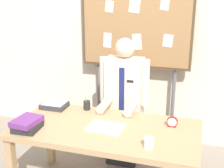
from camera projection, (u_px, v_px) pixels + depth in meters
name	position (u px, v px, depth m)	size (l,w,h in m)	color
back_wall	(139.00, 37.00, 3.77)	(6.40, 0.08, 2.70)	beige
desk	(106.00, 135.00, 2.75)	(1.68, 0.84, 0.73)	tan
person	(124.00, 107.00, 3.33)	(0.55, 0.56, 1.44)	#2D2D33
bulletin_board	(136.00, 26.00, 3.53)	(1.34, 0.09, 2.07)	#4C3823
book_stack	(27.00, 124.00, 2.66)	(0.23, 0.27, 0.11)	#262626
open_notebook	(106.00, 127.00, 2.70)	(0.32, 0.23, 0.01)	silver
desk_clock	(172.00, 122.00, 2.72)	(0.10, 0.04, 0.10)	maroon
coffee_mug	(149.00, 143.00, 2.35)	(0.08, 0.08, 0.09)	white
pen_holder	(87.00, 105.00, 3.10)	(0.07, 0.07, 0.16)	#262626
paper_tray	(54.00, 105.00, 3.15)	(0.26, 0.20, 0.06)	#333338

